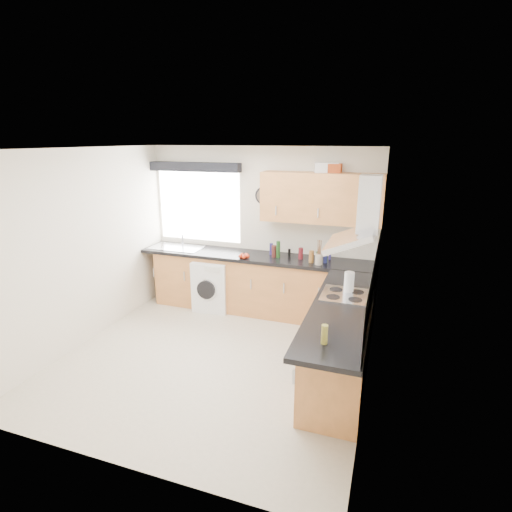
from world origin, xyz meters
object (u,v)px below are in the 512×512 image
at_px(extractor_hood, 360,221).
at_px(washing_machine, 213,284).
at_px(oven, 343,335).
at_px(upper_cabinets, 321,198).

height_order(extractor_hood, washing_machine, extractor_hood).
height_order(oven, upper_cabinets, upper_cabinets).
bearing_deg(oven, upper_cabinets, 112.54).
distance_m(extractor_hood, washing_machine, 2.85).
xyz_separation_m(oven, upper_cabinets, (-0.55, 1.32, 1.38)).
height_order(upper_cabinets, washing_machine, upper_cabinets).
relative_size(oven, upper_cabinets, 0.50).
bearing_deg(washing_machine, upper_cabinets, 3.00).
xyz_separation_m(upper_cabinets, washing_machine, (-1.60, -0.23, -1.40)).
xyz_separation_m(extractor_hood, washing_machine, (-2.25, 1.10, -1.37)).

